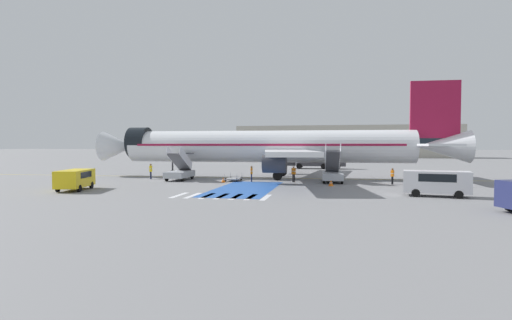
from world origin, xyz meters
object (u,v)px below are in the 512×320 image
(airliner, at_px, (272,146))
(ground_crew_1, at_px, (252,173))
(service_van_2, at_px, (75,178))
(ground_crew_2, at_px, (151,170))
(ground_crew_0, at_px, (392,175))
(terminal_building, at_px, (345,141))
(fuel_tanker, at_px, (319,159))
(boarding_stairs_forward, at_px, (180,172))
(ground_crew_3, at_px, (294,173))
(boarding_stairs_aft, at_px, (333,173))
(traffic_cone_0, at_px, (223,180))
(service_van_0, at_px, (436,181))
(baggage_cart, at_px, (234,179))
(traffic_cone_1, at_px, (331,183))

(airliner, relative_size, ground_crew_1, 25.63)
(service_van_2, distance_m, ground_crew_2, 12.24)
(ground_crew_0, xyz_separation_m, terminal_building, (-2.68, 92.78, 4.22))
(fuel_tanker, bearing_deg, ground_crew_0, -161.99)
(airliner, relative_size, ground_crew_0, 26.61)
(service_van_2, xyz_separation_m, ground_crew_0, (28.95, 11.13, -0.14))
(boarding_stairs_forward, relative_size, ground_crew_3, 2.97)
(boarding_stairs_aft, xyz_separation_m, service_van_2, (-22.84, -12.28, 0.09))
(fuel_tanker, height_order, traffic_cone_0, fuel_tanker)
(airliner, height_order, service_van_2, airliner)
(service_van_0, bearing_deg, fuel_tanker, -154.25)
(ground_crew_0, relative_size, ground_crew_2, 0.92)
(service_van_0, bearing_deg, boarding_stairs_forward, -102.19)
(boarding_stairs_aft, bearing_deg, service_van_0, -54.38)
(service_van_2, relative_size, ground_crew_1, 2.73)
(ground_crew_0, xyz_separation_m, ground_crew_1, (-14.94, -0.07, 0.04))
(boarding_stairs_forward, bearing_deg, ground_crew_2, 171.07)
(ground_crew_1, distance_m, terminal_building, 93.74)
(traffic_cone_0, bearing_deg, baggage_cart, 70.41)
(boarding_stairs_forward, bearing_deg, baggage_cart, -1.03)
(airliner, xyz_separation_m, ground_crew_2, (-14.01, -4.38, -2.84))
(service_van_2, xyz_separation_m, traffic_cone_0, (11.09, 9.88, -0.85))
(ground_crew_2, height_order, traffic_cone_1, ground_crew_2)
(service_van_2, xyz_separation_m, ground_crew_1, (14.01, 11.06, -0.10))
(service_van_0, xyz_separation_m, ground_crew_3, (-12.37, 9.99, -0.20))
(ground_crew_2, bearing_deg, fuel_tanker, -43.10)
(fuel_tanker, distance_m, ground_crew_2, 31.31)
(service_van_0, height_order, traffic_cone_0, service_van_0)
(traffic_cone_0, bearing_deg, service_van_2, -138.29)
(traffic_cone_0, bearing_deg, ground_crew_3, 13.26)
(service_van_0, distance_m, ground_crew_1, 19.42)
(baggage_cart, distance_m, traffic_cone_1, 11.49)
(boarding_stairs_forward, distance_m, traffic_cone_0, 6.08)
(ground_crew_3, xyz_separation_m, traffic_cone_1, (4.09, -3.36, -0.74))
(boarding_stairs_forward, distance_m, ground_crew_2, 3.92)
(boarding_stairs_forward, height_order, ground_crew_0, boarding_stairs_forward)
(ground_crew_0, distance_m, traffic_cone_1, 6.88)
(fuel_tanker, xyz_separation_m, service_van_2, (-20.43, -37.04, -0.58))
(ground_crew_1, height_order, traffic_cone_1, ground_crew_1)
(ground_crew_2, height_order, ground_crew_3, ground_crew_2)
(boarding_stairs_forward, height_order, ground_crew_3, boarding_stairs_forward)
(boarding_stairs_aft, distance_m, ground_crew_1, 8.91)
(ground_crew_0, distance_m, traffic_cone_0, 17.91)
(boarding_stairs_forward, bearing_deg, ground_crew_3, -2.05)
(ground_crew_0, distance_m, terminal_building, 92.91)
(service_van_2, xyz_separation_m, terminal_building, (26.27, 103.91, 4.08))
(service_van_0, bearing_deg, traffic_cone_1, -119.57)
(terminal_building, bearing_deg, fuel_tanker, -94.99)
(baggage_cart, relative_size, traffic_cone_0, 4.90)
(boarding_stairs_aft, height_order, ground_crew_3, boarding_stairs_aft)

